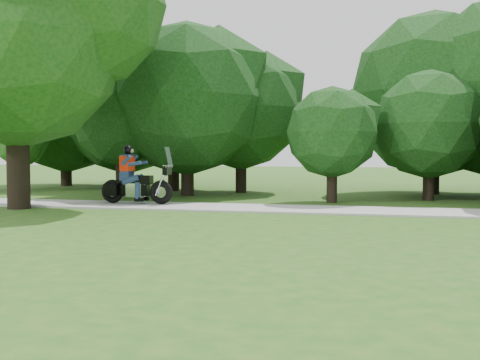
# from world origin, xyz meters

# --- Properties ---
(ground) EXTENTS (100.00, 100.00, 0.00)m
(ground) POSITION_xyz_m (0.00, 0.00, 0.00)
(ground) COLOR #215518
(ground) RESTS_ON ground
(walkway) EXTENTS (60.00, 2.20, 0.06)m
(walkway) POSITION_xyz_m (0.00, 8.00, 0.03)
(walkway) COLOR #A3A39E
(walkway) RESTS_ON ground
(tree_line) EXTENTS (40.06, 12.71, 7.60)m
(tree_line) POSITION_xyz_m (0.68, 14.67, 3.68)
(tree_line) COLOR black
(tree_line) RESTS_ON ground
(big_tree_west) EXTENTS (8.64, 6.56, 9.96)m
(big_tree_west) POSITION_xyz_m (-10.54, 6.85, 5.76)
(big_tree_west) COLOR black
(big_tree_west) RESTS_ON ground
(touring_motorcycle) EXTENTS (2.45, 0.70, 1.87)m
(touring_motorcycle) POSITION_xyz_m (-7.59, 8.28, 0.74)
(touring_motorcycle) COLOR black
(touring_motorcycle) RESTS_ON walkway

